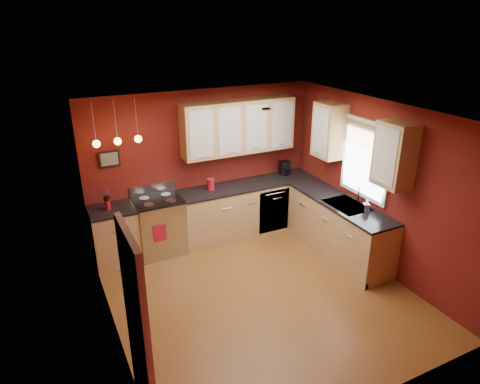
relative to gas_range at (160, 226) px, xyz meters
name	(u,v)px	position (x,y,z in m)	size (l,w,h in m)	color
floor	(260,294)	(0.92, -1.80, -0.48)	(4.20, 4.20, 0.00)	brown
ceiling	(264,114)	(0.92, -1.80, 2.12)	(4.00, 4.20, 0.02)	beige
wall_back	(203,165)	(0.92, 0.30, 0.82)	(4.00, 0.02, 2.60)	maroon
wall_front	(374,300)	(0.92, -3.90, 0.82)	(4.00, 0.02, 2.60)	maroon
wall_left	(107,246)	(-1.08, -1.80, 0.82)	(0.02, 4.20, 2.60)	maroon
wall_right	(378,187)	(2.92, -1.80, 0.82)	(0.02, 4.20, 2.60)	maroon
base_cabinets_back_left	(115,237)	(-0.73, 0.00, -0.03)	(0.70, 0.60, 0.90)	tan
base_cabinets_back_right	(248,209)	(1.65, 0.00, -0.03)	(2.54, 0.60, 0.90)	tan
base_cabinets_right	(338,229)	(2.62, -1.35, -0.03)	(0.60, 2.10, 0.90)	tan
counter_back_left	(112,210)	(-0.73, 0.00, 0.44)	(0.70, 0.62, 0.04)	black
counter_back_right	(248,185)	(1.65, 0.00, 0.44)	(2.54, 0.62, 0.04)	black
counter_right	(341,203)	(2.62, -1.35, 0.44)	(0.62, 2.10, 0.04)	black
gas_range	(160,226)	(0.00, 0.00, 0.00)	(0.76, 0.64, 1.11)	#B8B8BD
dishwasher_front	(274,211)	(2.02, -0.29, -0.03)	(0.60, 0.02, 0.80)	#B8B8BD
sink	(347,206)	(2.62, -1.50, 0.43)	(0.50, 0.70, 0.33)	#99999F
window	(366,157)	(2.89, -1.50, 1.21)	(0.06, 1.02, 1.22)	white
door_left_wall	(138,329)	(-1.05, -3.00, 0.54)	(0.12, 0.82, 2.05)	white
upper_cabinets_back	(239,127)	(1.52, 0.12, 1.47)	(2.00, 0.35, 0.90)	tan
upper_cabinets_right	(359,141)	(2.75, -1.48, 1.47)	(0.35, 1.95, 0.90)	tan
wall_picture	(109,159)	(-0.63, 0.28, 1.17)	(0.32, 0.03, 0.26)	black
pendant_lights	(118,141)	(-0.53, -0.05, 1.53)	(0.71, 0.11, 0.66)	#99999F
red_canister	(211,184)	(0.94, 0.03, 0.56)	(0.13, 0.13, 0.20)	#B51325
red_vase	(107,205)	(-0.78, 0.01, 0.53)	(0.09, 0.09, 0.14)	#B51325
flowers	(106,196)	(-0.78, 0.01, 0.67)	(0.11, 0.11, 0.19)	#B51325
coffee_maker	(285,168)	(2.47, 0.12, 0.58)	(0.18, 0.18, 0.26)	black
soap_pump	(366,206)	(2.72, -1.82, 0.56)	(0.09, 0.09, 0.19)	white
dish_towel	(160,233)	(-0.09, -0.33, 0.04)	(0.21, 0.01, 0.28)	#B51325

